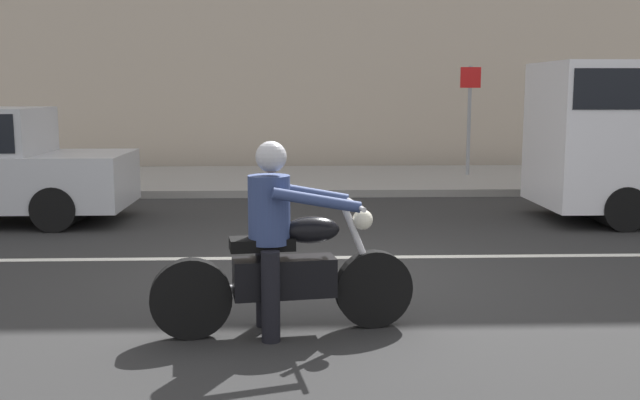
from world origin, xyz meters
TOP-DOWN VIEW (x-y plane):
  - ground_plane at (0.00, 0.00)m, footprint 80.00×80.00m
  - sidewalk_slab at (0.00, 8.00)m, footprint 40.00×4.40m
  - lane_marking_stripe at (0.35, 0.90)m, footprint 18.00×0.14m
  - motorcycle_with_rider_denim_blue at (-0.40, -1.80)m, footprint 2.16×0.75m
  - street_sign_post at (3.51, 8.24)m, footprint 0.44×0.08m

SIDE VIEW (x-z plane):
  - ground_plane at x=0.00m, z-range 0.00..0.00m
  - lane_marking_stripe at x=0.35m, z-range 0.00..0.01m
  - sidewalk_slab at x=0.00m, z-range 0.00..0.14m
  - motorcycle_with_rider_denim_blue at x=-0.40m, z-range -0.14..1.44m
  - street_sign_post at x=3.51m, z-range 0.40..2.75m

